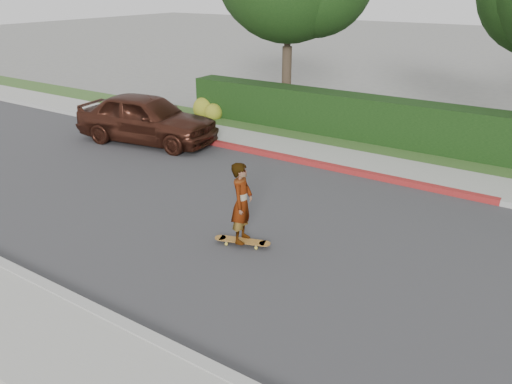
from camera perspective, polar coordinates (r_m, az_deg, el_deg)
ground at (r=9.78m, az=16.49°, el=-8.44°), size 120.00×120.00×0.00m
road at (r=9.78m, az=16.49°, el=-8.41°), size 60.00×8.00×0.01m
curb_far at (r=13.37m, az=21.98°, el=-0.13°), size 60.00×0.20×0.15m
curb_red_section at (r=14.99m, az=3.18°, el=3.99°), size 12.00×0.21×0.15m
sidewalk_far at (r=14.21m, az=22.78°, el=1.00°), size 60.00×1.60×0.12m
planting_strip at (r=15.71m, az=24.00°, el=2.77°), size 60.00×1.60×0.10m
hedge at (r=16.73m, az=14.69°, el=7.70°), size 15.00×1.00×1.50m
flowering_shrub at (r=19.76m, az=-5.59°, el=9.36°), size 1.40×1.00×0.90m
skateboard at (r=10.12m, az=-1.57°, el=-5.61°), size 1.18×0.58×0.11m
skateboarder at (r=9.74m, az=-1.62°, el=-1.25°), size 0.54×0.69×1.66m
car_maroon at (r=16.86m, az=-12.39°, el=8.24°), size 4.99×2.64×1.62m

